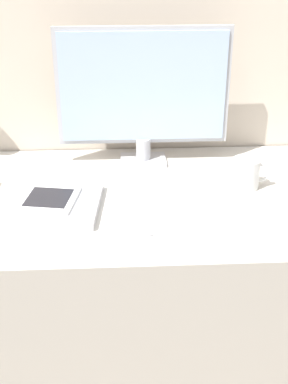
% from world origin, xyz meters
% --- Properties ---
extents(wall_back, '(3.60, 0.05, 2.40)m').
position_xyz_m(wall_back, '(0.00, 0.58, 1.20)').
color(wall_back, beige).
rests_on(wall_back, ground_plane).
extents(desk, '(1.42, 0.72, 0.71)m').
position_xyz_m(desk, '(0.00, 0.18, 0.35)').
color(desk, beige).
rests_on(desk, ground_plane).
extents(monitor, '(0.56, 0.11, 0.45)m').
position_xyz_m(monitor, '(0.03, 0.43, 0.95)').
color(monitor, '#B7B7BC').
rests_on(monitor, desk).
extents(keyboard, '(0.31, 0.11, 0.01)m').
position_xyz_m(keyboard, '(0.29, 0.06, 0.72)').
color(keyboard, silver).
rests_on(keyboard, desk).
extents(laptop, '(0.32, 0.28, 0.03)m').
position_xyz_m(laptop, '(-0.26, 0.12, 0.72)').
color(laptop, '#BCBCC1').
rests_on(laptop, desk).
extents(ereader, '(0.18, 0.19, 0.01)m').
position_xyz_m(ereader, '(-0.25, 0.12, 0.74)').
color(ereader, white).
rests_on(ereader, laptop).
extents(coffee_mug, '(0.12, 0.08, 0.09)m').
position_xyz_m(coffee_mug, '(0.34, 0.22, 0.76)').
color(coffee_mug, white).
rests_on(coffee_mug, desk).
extents(pen, '(0.03, 0.14, 0.01)m').
position_xyz_m(pen, '(0.02, 0.02, 0.71)').
color(pen, silver).
rests_on(pen, desk).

